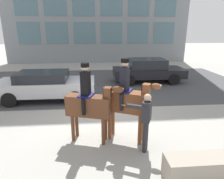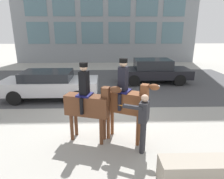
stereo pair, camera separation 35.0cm
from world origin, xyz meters
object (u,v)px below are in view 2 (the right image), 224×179
(mounted_horse_lead, at_px, (88,103))
(street_car_near_lane, at_px, (50,84))
(mounted_horse_companion, at_px, (126,100))
(pedestrian_bystander, at_px, (143,119))
(street_car_far_lane, at_px, (154,70))
(planter_ledge, at_px, (224,171))

(mounted_horse_lead, height_order, street_car_near_lane, mounted_horse_lead)
(mounted_horse_companion, relative_size, pedestrian_bystander, 1.49)
(pedestrian_bystander, bearing_deg, street_car_far_lane, -81.27)
(pedestrian_bystander, bearing_deg, street_car_near_lane, -26.96)
(mounted_horse_lead, xyz_separation_m, street_car_near_lane, (-2.25, 3.95, -0.49))
(street_car_near_lane, distance_m, street_car_far_lane, 6.57)
(mounted_horse_lead, height_order, pedestrian_bystander, mounted_horse_lead)
(mounted_horse_lead, height_order, planter_ledge, mounted_horse_lead)
(pedestrian_bystander, relative_size, street_car_near_lane, 0.37)
(mounted_horse_lead, relative_size, street_car_near_lane, 0.53)
(street_car_far_lane, bearing_deg, mounted_horse_companion, -109.56)
(pedestrian_bystander, bearing_deg, mounted_horse_lead, -0.46)
(mounted_horse_companion, height_order, planter_ledge, mounted_horse_companion)
(street_car_near_lane, bearing_deg, mounted_horse_lead, -60.34)
(mounted_horse_companion, xyz_separation_m, planter_ledge, (2.07, -1.92, -1.04))
(mounted_horse_lead, relative_size, planter_ledge, 0.83)
(mounted_horse_lead, bearing_deg, planter_ledge, -14.32)
(street_car_near_lane, height_order, planter_ledge, street_car_near_lane)
(mounted_horse_companion, distance_m, street_car_far_lane, 7.40)
(pedestrian_bystander, height_order, street_car_far_lane, pedestrian_bystander)
(planter_ledge, bearing_deg, street_car_far_lane, 87.41)
(mounted_horse_companion, bearing_deg, mounted_horse_lead, -155.86)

